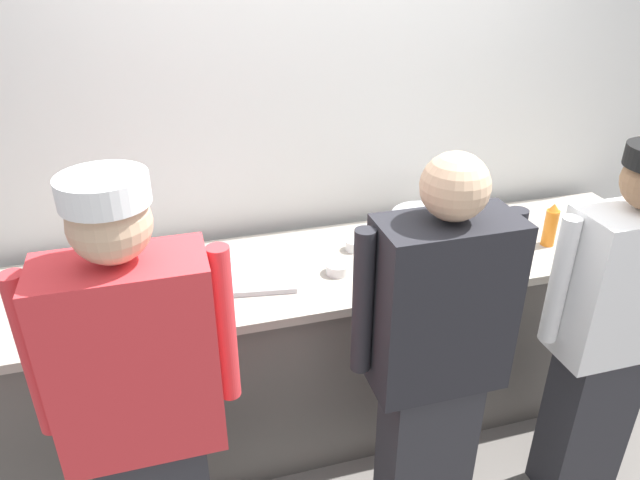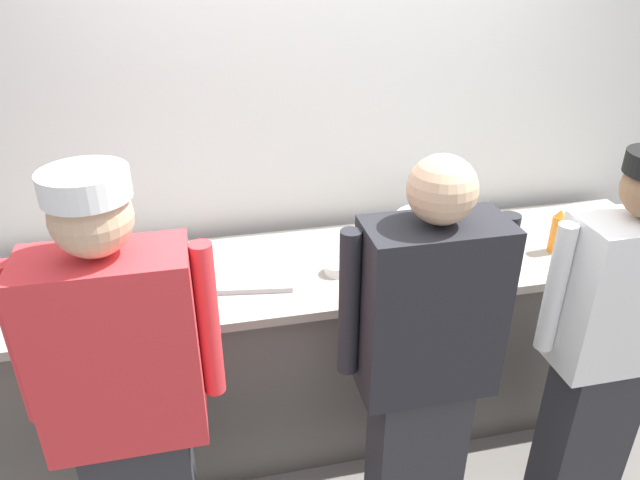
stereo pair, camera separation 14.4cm
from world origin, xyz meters
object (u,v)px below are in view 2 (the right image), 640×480
Objects in this scene: chef_near_left at (129,406)px; chefs_knife at (489,240)px; plate_stack_rear at (392,259)px; plate_stack_front at (150,262)px; sheet_tray at (240,275)px; ramekin_green_sauce at (336,269)px; chef_center at (424,366)px; chef_far_right at (610,340)px; squeeze_bottle_secondary at (394,267)px; squeeze_bottle_primary at (557,232)px; ramekin_yellow_sauce at (356,246)px; mixing_bowl_steel at (427,229)px; ramekin_red_sauce at (602,237)px.

chef_near_left is 6.22× the size of chefs_knife.
plate_stack_rear reaches higher than chefs_knife.
plate_stack_front reaches higher than sheet_tray.
chef_near_left is 3.75× the size of sheet_tray.
plate_stack_front reaches higher than plate_stack_rear.
chef_center is at bearing -75.98° from ramekin_green_sauce.
chef_far_right is 5.87× the size of chefs_knife.
chef_far_right is 0.87m from squeeze_bottle_secondary.
squeeze_bottle_secondary is at bearing -18.55° from sheet_tray.
chef_far_right is at bearing -25.96° from plate_stack_front.
plate_stack_rear is 0.80m from squeeze_bottle_primary.
squeeze_bottle_primary reaches higher than ramekin_yellow_sauce.
chefs_knife is (-0.12, 0.77, 0.05)m from chef_far_right.
squeeze_bottle_primary is 2.02× the size of ramekin_green_sauce.
mixing_bowl_steel is 0.60m from squeeze_bottle_primary.
squeeze_bottle_secondary is at bearing -19.14° from plate_stack_front.
sheet_tray is at bearing 175.37° from plate_stack_rear.
mixing_bowl_steel is at bearing 167.39° from ramekin_red_sauce.
sheet_tray is 0.67m from squeeze_bottle_secondary.
plate_stack_rear is (1.10, 0.67, 0.03)m from chef_near_left.
plate_stack_rear is at bearing -179.53° from ramekin_red_sauce.
chef_center is at bearing -129.49° from chefs_knife.
squeeze_bottle_primary reaches higher than squeeze_bottle_secondary.
plate_stack_rear is 0.47× the size of sheet_tray.
ramekin_yellow_sauce reaches higher than ramekin_red_sauce.
ramekin_green_sauce is 0.23m from ramekin_yellow_sauce.
chef_far_right is at bearing 0.90° from chef_near_left.
sheet_tray is at bearing -167.84° from ramekin_yellow_sauce.
ramekin_red_sauce is 0.34× the size of chefs_knife.
chef_near_left is 16.09× the size of ramekin_green_sauce.
ramekin_yellow_sauce is (-0.12, 0.18, -0.01)m from plate_stack_rear.
squeeze_bottle_secondary reaches higher than chefs_knife.
chef_near_left is 7.73× the size of plate_stack_front.
plate_stack_front is 2.35× the size of ramekin_red_sauce.
sheet_tray is 1.76m from ramekin_red_sauce.
ramekin_yellow_sauce reaches higher than ramekin_green_sauce.
chef_near_left reaches higher than squeeze_bottle_secondary.
ramekin_yellow_sauce is at bearing 175.74° from chefs_knife.
mixing_bowl_steel is 0.54m from ramekin_green_sauce.
chef_far_right reaches higher than mixing_bowl_steel.
squeeze_bottle_secondary is 0.66m from chefs_knife.
ramekin_yellow_sauce is (0.98, 0.85, 0.02)m from chef_near_left.
sheet_tray is (0.38, -0.14, -0.03)m from plate_stack_front.
chef_center is 5.25× the size of mixing_bowl_steel.
sheet_tray is 1.48m from squeeze_bottle_primary.
plate_stack_rear is 0.68× the size of mixing_bowl_steel.
plate_stack_front is at bearing 154.04° from chef_far_right.
squeeze_bottle_primary is at bearing -32.13° from chefs_knife.
chef_far_right reaches higher than ramekin_yellow_sauce.
ramekin_red_sauce is (1.76, -0.05, 0.01)m from sheet_tray.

